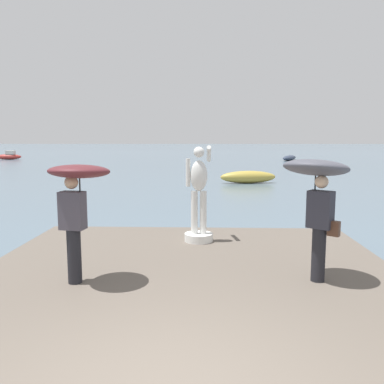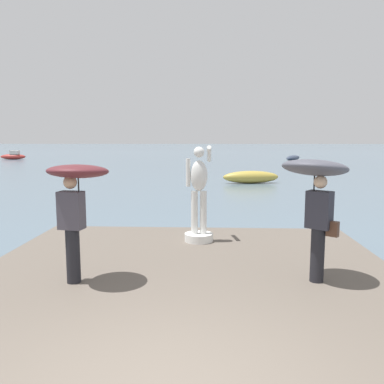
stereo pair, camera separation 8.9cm
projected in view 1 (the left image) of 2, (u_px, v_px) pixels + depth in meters
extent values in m
plane|color=slate|center=(203.00, 164.00, 43.14)|extent=(400.00, 400.00, 0.00)
cube|color=#60564C|center=(183.00, 321.00, 5.45)|extent=(7.41, 9.95, 0.40)
cylinder|color=white|center=(199.00, 237.00, 8.95)|extent=(0.64, 0.64, 0.18)
cylinder|color=white|center=(194.00, 212.00, 8.88)|extent=(0.15, 0.15, 0.97)
cylinder|color=white|center=(203.00, 212.00, 8.87)|extent=(0.15, 0.15, 0.97)
ellipsoid|color=white|center=(199.00, 176.00, 8.76)|extent=(0.38, 0.26, 0.68)
sphere|color=white|center=(199.00, 152.00, 8.70)|extent=(0.24, 0.24, 0.24)
cylinder|color=white|center=(188.00, 172.00, 8.76)|extent=(0.10, 0.10, 0.62)
cylinder|color=white|center=(209.00, 154.00, 8.96)|extent=(0.10, 0.59, 0.40)
cylinder|color=black|center=(74.00, 256.00, 6.30)|extent=(0.22, 0.22, 0.88)
cube|color=#47424C|center=(72.00, 210.00, 6.21)|extent=(0.41, 0.30, 0.60)
sphere|color=tan|center=(71.00, 182.00, 6.15)|extent=(0.21, 0.21, 0.21)
cylinder|color=#262626|center=(80.00, 191.00, 6.18)|extent=(0.02, 0.02, 0.51)
ellipsoid|color=#5B2328|center=(79.00, 171.00, 6.14)|extent=(1.10, 1.11, 0.27)
cylinder|color=black|center=(318.00, 255.00, 6.39)|extent=(0.22, 0.22, 0.88)
cube|color=#2D2D38|center=(320.00, 210.00, 6.29)|extent=(0.45, 0.42, 0.60)
sphere|color=beige|center=(322.00, 182.00, 6.23)|extent=(0.21, 0.21, 0.21)
cylinder|color=#262626|center=(315.00, 189.00, 6.35)|extent=(0.02, 0.02, 0.55)
ellipsoid|color=#4C4C56|center=(316.00, 168.00, 6.31)|extent=(1.47, 1.47, 0.39)
cube|color=#513323|center=(334.00, 229.00, 6.20)|extent=(0.20, 0.19, 0.24)
ellipsoid|color=#9E2D28|center=(9.00, 157.00, 53.32)|extent=(3.41, 1.62, 0.73)
cube|color=beige|center=(10.00, 153.00, 53.27)|extent=(1.21, 1.04, 0.53)
ellipsoid|color=#2D384C|center=(289.00, 158.00, 51.26)|extent=(3.27, 5.28, 0.64)
ellipsoid|color=#B2993D|center=(248.00, 177.00, 24.42)|extent=(3.57, 1.43, 0.77)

